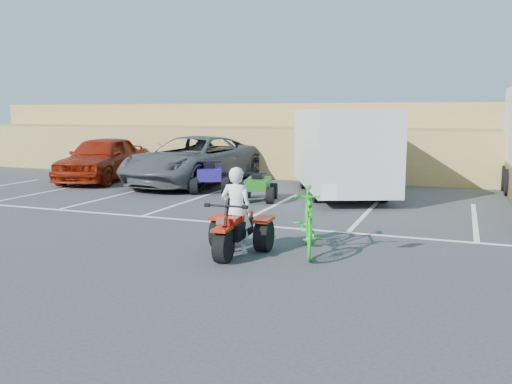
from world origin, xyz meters
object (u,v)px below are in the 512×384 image
(red_car, at_px, (102,158))
(green_dirt_bike, at_px, (308,220))
(rider, at_px, (236,210))
(cargo_trailer, at_px, (341,149))
(quad_atv_green, at_px, (258,201))
(quad_atv_blue, at_px, (210,192))
(red_trike_atv, at_px, (234,255))
(grey_pickup, at_px, (193,160))

(red_car, bearing_deg, green_dirt_bike, -48.37)
(rider, relative_size, red_car, 0.32)
(cargo_trailer, bearing_deg, quad_atv_green, -158.23)
(red_car, relative_size, cargo_trailer, 0.81)
(green_dirt_bike, distance_m, quad_atv_blue, 8.45)
(red_trike_atv, xyz_separation_m, grey_pickup, (-5.44, 8.84, 0.89))
(red_trike_atv, distance_m, rider, 0.85)
(red_trike_atv, distance_m, grey_pickup, 10.42)
(red_trike_atv, height_order, quad_atv_blue, quad_atv_blue)
(grey_pickup, bearing_deg, quad_atv_green, -31.14)
(rider, xyz_separation_m, grey_pickup, (-5.43, 8.69, 0.06))
(red_car, height_order, quad_atv_blue, red_car)
(grey_pickup, bearing_deg, green_dirt_bike, -44.63)
(rider, relative_size, quad_atv_blue, 0.98)
(green_dirt_bike, bearing_deg, quad_atv_green, 102.47)
(red_trike_atv, bearing_deg, red_car, 134.20)
(green_dirt_bike, bearing_deg, red_car, 126.38)
(red_car, height_order, cargo_trailer, cargo_trailer)
(grey_pickup, height_order, quad_atv_green, grey_pickup)
(cargo_trailer, bearing_deg, grey_pickup, 150.23)
(quad_atv_green, bearing_deg, quad_atv_blue, 139.72)
(rider, distance_m, quad_atv_green, 6.26)
(red_trike_atv, height_order, grey_pickup, grey_pickup)
(red_trike_atv, relative_size, red_car, 0.31)
(rider, relative_size, cargo_trailer, 0.26)
(grey_pickup, height_order, cargo_trailer, cargo_trailer)
(quad_atv_blue, height_order, quad_atv_green, quad_atv_blue)
(rider, xyz_separation_m, quad_atv_blue, (-3.99, 7.10, -0.84))
(rider, xyz_separation_m, cargo_trailer, (0.30, 8.03, 0.67))
(green_dirt_bike, height_order, quad_atv_blue, green_dirt_bike)
(red_trike_atv, relative_size, rider, 0.97)
(red_car, xyz_separation_m, quad_atv_blue, (5.26, -1.22, -0.88))
(quad_atv_green, bearing_deg, rider, -85.56)
(grey_pickup, relative_size, quad_atv_blue, 3.78)
(red_trike_atv, bearing_deg, quad_atv_green, 103.19)
(red_trike_atv, bearing_deg, green_dirt_bike, 24.78)
(grey_pickup, height_order, red_car, grey_pickup)
(rider, height_order, green_dirt_bike, rider)
(cargo_trailer, bearing_deg, green_dirt_bike, -105.79)
(grey_pickup, distance_m, quad_atv_green, 4.64)
(rider, height_order, cargo_trailer, cargo_trailer)
(grey_pickup, xyz_separation_m, quad_atv_green, (3.63, -2.75, -0.89))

